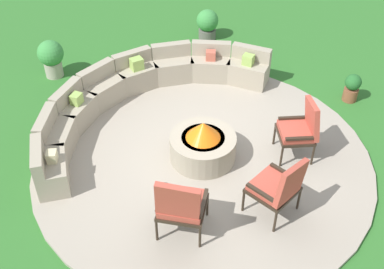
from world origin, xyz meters
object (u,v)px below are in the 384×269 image
(potted_plant_4, at_px, (51,57))
(potted_plant_0, at_px, (207,23))
(lounge_chair_front_right, at_px, (279,186))
(curved_stone_bench, at_px, (137,94))
(lounge_chair_front_left, at_px, (181,205))
(potted_plant_3, at_px, (352,87))
(fire_pit, at_px, (203,144))
(lounge_chair_back_left, at_px, (301,128))

(potted_plant_4, bearing_deg, potted_plant_0, -32.51)
(potted_plant_4, bearing_deg, lounge_chair_front_right, -101.92)
(curved_stone_bench, bearing_deg, lounge_chair_front_left, -132.85)
(curved_stone_bench, height_order, potted_plant_3, curved_stone_bench)
(fire_pit, relative_size, potted_plant_0, 1.57)
(lounge_chair_front_left, relative_size, potted_plant_0, 1.67)
(lounge_chair_front_right, bearing_deg, potted_plant_4, 90.57)
(fire_pit, relative_size, lounge_chair_front_right, 1.02)
(lounge_chair_front_right, height_order, potted_plant_3, lounge_chair_front_right)
(fire_pit, distance_m, potted_plant_3, 3.23)
(lounge_chair_front_left, distance_m, lounge_chair_front_right, 1.37)
(lounge_chair_front_right, height_order, lounge_chair_back_left, lounge_chair_front_right)
(lounge_chair_back_left, bearing_deg, lounge_chair_front_left, 126.68)
(potted_plant_0, height_order, potted_plant_3, potted_plant_0)
(lounge_chair_front_right, bearing_deg, lounge_chair_back_left, 20.76)
(lounge_chair_back_left, height_order, potted_plant_4, lounge_chair_back_left)
(fire_pit, xyz_separation_m, lounge_chair_front_left, (-1.46, -0.50, 0.29))
(fire_pit, bearing_deg, lounge_chair_front_left, -160.98)
(curved_stone_bench, xyz_separation_m, lounge_chair_back_left, (0.29, -2.94, 0.25))
(fire_pit, bearing_deg, curved_stone_bench, 71.36)
(lounge_chair_front_left, relative_size, potted_plant_4, 1.46)
(potted_plant_4, bearing_deg, fire_pit, -99.47)
(lounge_chair_back_left, bearing_deg, potted_plant_3, -42.98)
(lounge_chair_front_left, distance_m, lounge_chair_back_left, 2.43)
(curved_stone_bench, distance_m, potted_plant_0, 2.99)
(fire_pit, xyz_separation_m, potted_plant_0, (3.55, 1.93, 0.03))
(curved_stone_bench, distance_m, lounge_chair_back_left, 2.96)
(curved_stone_bench, xyz_separation_m, lounge_chair_front_left, (-2.02, -2.18, 0.27))
(lounge_chair_front_right, bearing_deg, potted_plant_3, 11.15)
(lounge_chair_front_left, height_order, lounge_chair_back_left, lounge_chair_front_left)
(curved_stone_bench, xyz_separation_m, potted_plant_3, (2.28, -3.21, -0.06))
(fire_pit, height_order, lounge_chair_back_left, lounge_chair_back_left)
(lounge_chair_front_left, bearing_deg, lounge_chair_back_left, 52.26)
(fire_pit, xyz_separation_m, potted_plant_4, (0.63, 3.78, 0.10))
(potted_plant_0, bearing_deg, curved_stone_bench, -175.24)
(potted_plant_3, bearing_deg, potted_plant_4, 112.61)
(curved_stone_bench, bearing_deg, potted_plant_3, -54.62)
(fire_pit, distance_m, potted_plant_4, 3.84)
(fire_pit, relative_size, lounge_chair_back_left, 1.02)
(fire_pit, distance_m, potted_plant_0, 4.04)
(fire_pit, xyz_separation_m, potted_plant_3, (2.84, -1.53, -0.04))
(curved_stone_bench, height_order, lounge_chair_front_right, lounge_chair_front_right)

